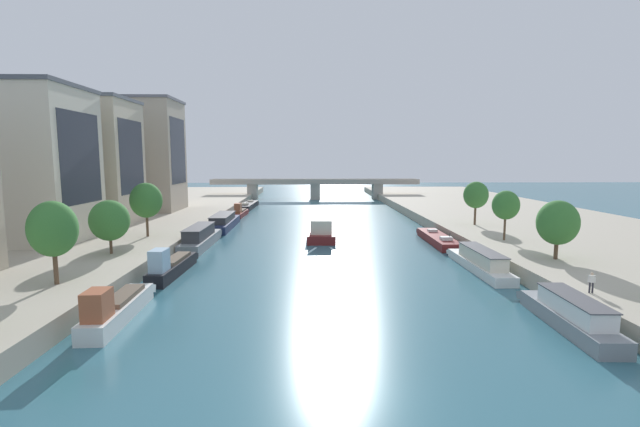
{
  "coord_description": "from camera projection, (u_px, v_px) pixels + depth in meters",
  "views": [
    {
      "loc": [
        -1.99,
        -21.45,
        11.95
      ],
      "look_at": [
        0.0,
        54.81,
        2.5
      ],
      "focal_mm": 25.04,
      "sensor_mm": 36.0,
      "label": 1
    }
  ],
  "objects": [
    {
      "name": "tree_right_past_mid",
      "position": [
        506.0,
        205.0,
        55.79
      ],
      "size": [
        3.33,
        3.33,
        6.27
      ],
      "color": "brown",
      "rests_on": "quay_right"
    },
    {
      "name": "building_left_corner",
      "position": [
        96.0,
        161.0,
        69.68
      ],
      "size": [
        11.56,
        11.89,
        19.53
      ],
      "color": "beige",
      "rests_on": "quay_left"
    },
    {
      "name": "quay_left",
      "position": [
        108.0,
        224.0,
        76.32
      ],
      "size": [
        36.0,
        170.0,
        1.69
      ],
      "primitive_type": "cube",
      "color": "#B2A893",
      "rests_on": "ground"
    },
    {
      "name": "moored_boat_left_far",
      "position": [
        200.0,
        238.0,
        60.6
      ],
      "size": [
        2.94,
        14.82,
        2.92
      ],
      "color": "gray",
      "rests_on": "ground"
    },
    {
      "name": "tree_left_nearest",
      "position": [
        110.0,
        220.0,
        47.88
      ],
      "size": [
        4.14,
        4.14,
        5.83
      ],
      "color": "brown",
      "rests_on": "quay_left"
    },
    {
      "name": "tree_right_nearest",
      "position": [
        476.0,
        195.0,
        68.82
      ],
      "size": [
        3.76,
        3.76,
        6.72
      ],
      "color": "brown",
      "rests_on": "quay_right"
    },
    {
      "name": "quay_right",
      "position": [
        527.0,
        222.0,
        78.2
      ],
      "size": [
        36.0,
        170.0,
        1.69
      ],
      "primitive_type": "cube",
      "color": "#B2A893",
      "rests_on": "ground"
    },
    {
      "name": "building_left_middle",
      "position": [
        139.0,
        155.0,
        87.67
      ],
      "size": [
        15.7,
        12.22,
        21.76
      ],
      "color": "#B2A38E",
      "rests_on": "quay_left"
    },
    {
      "name": "tree_left_past_mid",
      "position": [
        53.0,
        229.0,
        36.02
      ],
      "size": [
        3.77,
        3.77,
        6.88
      ],
      "color": "brown",
      "rests_on": "quay_left"
    },
    {
      "name": "barge_midriver",
      "position": [
        321.0,
        228.0,
        70.82
      ],
      "size": [
        4.57,
        21.93,
        3.25
      ],
      "color": "maroon",
      "rests_on": "ground"
    },
    {
      "name": "building_left_far_end",
      "position": [
        38.0,
        164.0,
        54.77
      ],
      "size": [
        10.86,
        12.48,
        19.19
      ],
      "color": "beige",
      "rests_on": "quay_left"
    },
    {
      "name": "moored_boat_left_upstream",
      "position": [
        172.0,
        266.0,
        45.68
      ],
      "size": [
        2.3,
        11.73,
        3.39
      ],
      "color": "black",
      "rests_on": "ground"
    },
    {
      "name": "moored_boat_left_gap_after",
      "position": [
        117.0,
        308.0,
        32.96
      ],
      "size": [
        2.32,
        11.3,
        3.26
      ],
      "color": "silver",
      "rests_on": "ground"
    },
    {
      "name": "moored_boat_left_end",
      "position": [
        248.0,
        206.0,
        107.69
      ],
      "size": [
        3.33,
        16.17,
        2.32
      ],
      "color": "black",
      "rests_on": "ground"
    },
    {
      "name": "moored_boat_left_lone",
      "position": [
        241.0,
        212.0,
        92.33
      ],
      "size": [
        1.92,
        10.33,
        3.02
      ],
      "color": "maroon",
      "rests_on": "ground"
    },
    {
      "name": "moored_boat_right_downstream",
      "position": [
        480.0,
        261.0,
        47.69
      ],
      "size": [
        2.46,
        14.59,
        2.42
      ],
      "color": "silver",
      "rests_on": "ground"
    },
    {
      "name": "wake_behind_barge",
      "position": [
        324.0,
        252.0,
        57.17
      ],
      "size": [
        5.6,
        5.95,
        0.03
      ],
      "color": "#A5D1DB",
      "rests_on": "ground"
    },
    {
      "name": "moored_boat_right_end",
      "position": [
        437.0,
        239.0,
        63.48
      ],
      "size": [
        2.94,
        14.73,
        2.22
      ],
      "color": "maroon",
      "rests_on": "ground"
    },
    {
      "name": "tree_right_far",
      "position": [
        558.0,
        223.0,
        45.24
      ],
      "size": [
        4.08,
        4.08,
        6.05
      ],
      "color": "brown",
      "rests_on": "quay_right"
    },
    {
      "name": "person_on_quay",
      "position": [
        592.0,
        281.0,
        34.05
      ],
      "size": [
        0.5,
        0.31,
        1.62
      ],
      "color": "#2D2D38",
      "rests_on": "quay_right"
    },
    {
      "name": "moored_boat_right_midway",
      "position": [
        570.0,
        314.0,
        31.44
      ],
      "size": [
        2.73,
        11.72,
        2.48
      ],
      "color": "gray",
      "rests_on": "ground"
    },
    {
      "name": "moored_boat_left_downstream",
      "position": [
        224.0,
        222.0,
        76.85
      ],
      "size": [
        3.45,
        16.53,
        2.51
      ],
      "color": "#1E284C",
      "rests_on": "ground"
    },
    {
      "name": "tree_left_end_of_row",
      "position": [
        146.0,
        200.0,
        58.3
      ],
      "size": [
        4.1,
        4.1,
        7.11
      ],
      "color": "brown",
      "rests_on": "quay_left"
    },
    {
      "name": "bridge_far",
      "position": [
        315.0,
        186.0,
        130.82
      ],
      "size": [
        60.66,
        4.4,
        5.97
      ],
      "color": "#9E998E",
      "rests_on": "ground"
    },
    {
      "name": "ground_plane",
      "position": [
        348.0,
        393.0,
        22.8
      ],
      "size": [
        400.0,
        400.0,
        0.0
      ],
      "primitive_type": "plane",
      "color": "#336675"
    }
  ]
}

